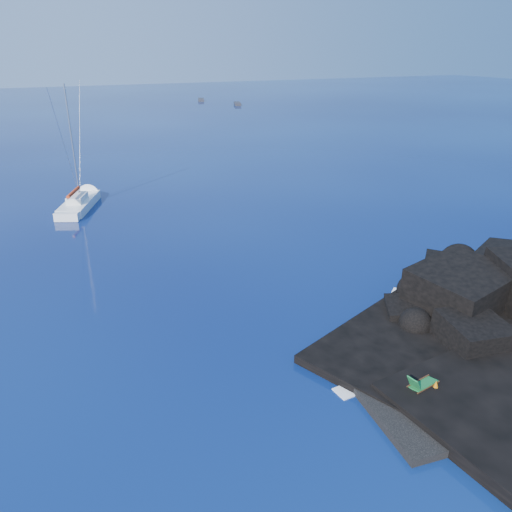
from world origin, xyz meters
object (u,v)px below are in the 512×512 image
(sailboat, at_px, (80,208))
(distant_boat_b, at_px, (237,105))
(distant_boat_a, at_px, (201,101))
(deck_chair, at_px, (424,380))
(marker_cone, at_px, (436,386))
(sunbather, at_px, (509,390))

(sailboat, height_order, distant_boat_b, sailboat)
(sailboat, relative_size, distant_boat_a, 2.30)
(deck_chair, xyz_separation_m, distant_boat_a, (31.59, 126.70, -0.88))
(sailboat, distance_m, distant_boat_b, 90.71)
(marker_cone, height_order, distant_boat_b, marker_cone)
(sunbather, height_order, marker_cone, marker_cone)
(marker_cone, xyz_separation_m, distant_boat_a, (31.19, 127.04, -0.66))
(sailboat, relative_size, sunbather, 7.21)
(deck_chair, xyz_separation_m, marker_cone, (0.40, -0.34, -0.23))
(sailboat, bearing_deg, marker_cone, -50.83)
(marker_cone, bearing_deg, sunbather, -25.45)
(sailboat, bearing_deg, deck_chair, -51.26)
(sailboat, height_order, sunbather, sailboat)
(marker_cone, bearing_deg, distant_boat_a, 76.21)
(sailboat, height_order, deck_chair, sailboat)
(sailboat, xyz_separation_m, distant_boat_a, (42.46, 90.89, 0.00))
(distant_boat_b, bearing_deg, marker_cone, -90.62)
(sailboat, xyz_separation_m, deck_chair, (10.87, -35.81, 0.88))
(sunbather, distance_m, distant_boat_b, 119.43)
(marker_cone, distance_m, distant_boat_a, 130.81)
(deck_chair, bearing_deg, marker_cone, -50.57)
(sunbather, xyz_separation_m, marker_cone, (-2.95, 1.40, 0.15))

